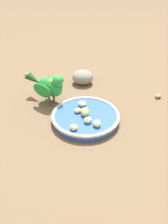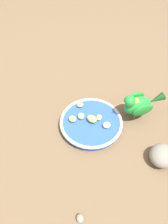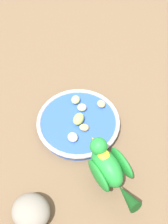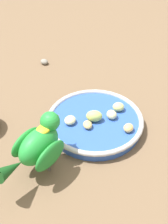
{
  "view_description": "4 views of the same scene",
  "coord_description": "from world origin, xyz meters",
  "px_view_note": "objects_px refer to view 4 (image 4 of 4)",
  "views": [
    {
      "loc": [
        -0.63,
        -0.4,
        0.57
      ],
      "look_at": [
        -0.05,
        0.02,
        0.06
      ],
      "focal_mm": 42.76,
      "sensor_mm": 36.0,
      "label": 1
    },
    {
      "loc": [
        0.38,
        -0.15,
        0.61
      ],
      "look_at": [
        -0.04,
        0.01,
        0.07
      ],
      "focal_mm": 31.16,
      "sensor_mm": 36.0,
      "label": 2
    },
    {
      "loc": [
        0.17,
        0.4,
        0.62
      ],
      "look_at": [
        -0.03,
        0.04,
        0.07
      ],
      "focal_mm": 41.05,
      "sensor_mm": 36.0,
      "label": 3
    },
    {
      "loc": [
        -0.36,
        0.54,
        0.57
      ],
      "look_at": [
        0.01,
        0.04,
        0.04
      ],
      "focal_mm": 54.08,
      "sensor_mm": 36.0,
      "label": 4
    }
  ],
  "objects_px": {
    "apple_piece_1": "(70,120)",
    "apple_piece_3": "(88,125)",
    "apple_piece_5": "(111,115)",
    "pebble_1": "(44,62)",
    "parrot": "(39,146)",
    "apple_piece_4": "(94,116)",
    "apple_piece_0": "(128,128)",
    "apple_piece_2": "(118,107)",
    "feeding_bowl": "(95,122)"
  },
  "relations": [
    {
      "from": "apple_piece_0",
      "to": "parrot",
      "type": "height_order",
      "value": "parrot"
    },
    {
      "from": "apple_piece_4",
      "to": "parrot",
      "type": "relative_size",
      "value": 0.22
    },
    {
      "from": "feeding_bowl",
      "to": "apple_piece_5",
      "type": "distance_m",
      "value": 0.04
    },
    {
      "from": "apple_piece_2",
      "to": "apple_piece_3",
      "type": "height_order",
      "value": "apple_piece_2"
    },
    {
      "from": "apple_piece_3",
      "to": "apple_piece_5",
      "type": "relative_size",
      "value": 0.99
    },
    {
      "from": "apple_piece_0",
      "to": "apple_piece_3",
      "type": "relative_size",
      "value": 1.0
    },
    {
      "from": "apple_piece_1",
      "to": "apple_piece_4",
      "type": "xyz_separation_m",
      "value": [
        -0.04,
        -0.04,
        0.0
      ]
    },
    {
      "from": "feeding_bowl",
      "to": "apple_piece_3",
      "type": "height_order",
      "value": "apple_piece_3"
    },
    {
      "from": "apple_piece_5",
      "to": "pebble_1",
      "type": "relative_size",
      "value": 1.07
    },
    {
      "from": "apple_piece_4",
      "to": "parrot",
      "type": "xyz_separation_m",
      "value": [
        0.02,
        0.18,
        0.04
      ]
    },
    {
      "from": "parrot",
      "to": "pebble_1",
      "type": "height_order",
      "value": "parrot"
    },
    {
      "from": "feeding_bowl",
      "to": "apple_piece_2",
      "type": "relative_size",
      "value": 8.23
    },
    {
      "from": "apple_piece_2",
      "to": "apple_piece_4",
      "type": "bearing_deg",
      "value": 67.75
    },
    {
      "from": "apple_piece_3",
      "to": "apple_piece_4",
      "type": "bearing_deg",
      "value": -87.12
    },
    {
      "from": "apple_piece_2",
      "to": "feeding_bowl",
      "type": "bearing_deg",
      "value": 67.3
    },
    {
      "from": "feeding_bowl",
      "to": "apple_piece_3",
      "type": "bearing_deg",
      "value": 91.53
    },
    {
      "from": "apple_piece_5",
      "to": "parrot",
      "type": "relative_size",
      "value": 0.15
    },
    {
      "from": "apple_piece_0",
      "to": "parrot",
      "type": "relative_size",
      "value": 0.14
    },
    {
      "from": "apple_piece_1",
      "to": "apple_piece_3",
      "type": "relative_size",
      "value": 1.12
    },
    {
      "from": "apple_piece_3",
      "to": "apple_piece_4",
      "type": "distance_m",
      "value": 0.03
    },
    {
      "from": "pebble_1",
      "to": "feeding_bowl",
      "type": "bearing_deg",
      "value": 153.42
    },
    {
      "from": "apple_piece_5",
      "to": "parrot",
      "type": "xyz_separation_m",
      "value": [
        0.05,
        0.2,
        0.04
      ]
    },
    {
      "from": "feeding_bowl",
      "to": "pebble_1",
      "type": "bearing_deg",
      "value": -26.58
    },
    {
      "from": "apple_piece_3",
      "to": "parrot",
      "type": "xyz_separation_m",
      "value": [
        0.02,
        0.15,
        0.04
      ]
    },
    {
      "from": "feeding_bowl",
      "to": "apple_piece_3",
      "type": "distance_m",
      "value": 0.04
    },
    {
      "from": "apple_piece_4",
      "to": "parrot",
      "type": "height_order",
      "value": "parrot"
    },
    {
      "from": "apple_piece_0",
      "to": "apple_piece_2",
      "type": "distance_m",
      "value": 0.08
    },
    {
      "from": "apple_piece_1",
      "to": "apple_piece_2",
      "type": "relative_size",
      "value": 1.02
    },
    {
      "from": "parrot",
      "to": "pebble_1",
      "type": "distance_m",
      "value": 0.43
    },
    {
      "from": "pebble_1",
      "to": "apple_piece_2",
      "type": "bearing_deg",
      "value": 165.62
    },
    {
      "from": "apple_piece_1",
      "to": "apple_piece_4",
      "type": "relative_size",
      "value": 0.75
    },
    {
      "from": "apple_piece_5",
      "to": "parrot",
      "type": "height_order",
      "value": "parrot"
    },
    {
      "from": "apple_piece_0",
      "to": "apple_piece_4",
      "type": "bearing_deg",
      "value": 11.19
    },
    {
      "from": "feeding_bowl",
      "to": "apple_piece_5",
      "type": "relative_size",
      "value": 8.92
    },
    {
      "from": "apple_piece_1",
      "to": "apple_piece_3",
      "type": "height_order",
      "value": "apple_piece_1"
    },
    {
      "from": "apple_piece_0",
      "to": "pebble_1",
      "type": "height_order",
      "value": "apple_piece_0"
    },
    {
      "from": "apple_piece_0",
      "to": "apple_piece_5",
      "type": "relative_size",
      "value": 0.99
    },
    {
      "from": "apple_piece_3",
      "to": "pebble_1",
      "type": "bearing_deg",
      "value": -31.31
    },
    {
      "from": "apple_piece_2",
      "to": "apple_piece_4",
      "type": "xyz_separation_m",
      "value": [
        0.03,
        0.07,
        0.0
      ]
    },
    {
      "from": "apple_piece_1",
      "to": "apple_piece_5",
      "type": "height_order",
      "value": "apple_piece_5"
    },
    {
      "from": "apple_piece_3",
      "to": "apple_piece_1",
      "type": "bearing_deg",
      "value": 16.5
    },
    {
      "from": "apple_piece_3",
      "to": "apple_piece_5",
      "type": "bearing_deg",
      "value": -115.69
    },
    {
      "from": "apple_piece_3",
      "to": "pebble_1",
      "type": "xyz_separation_m",
      "value": [
        0.29,
        -0.18,
        -0.02
      ]
    },
    {
      "from": "apple_piece_3",
      "to": "pebble_1",
      "type": "distance_m",
      "value": 0.34
    },
    {
      "from": "apple_piece_3",
      "to": "apple_piece_5",
      "type": "height_order",
      "value": "apple_piece_5"
    },
    {
      "from": "apple_piece_4",
      "to": "apple_piece_5",
      "type": "relative_size",
      "value": 1.48
    },
    {
      "from": "apple_piece_3",
      "to": "parrot",
      "type": "height_order",
      "value": "parrot"
    },
    {
      "from": "feeding_bowl",
      "to": "apple_piece_4",
      "type": "distance_m",
      "value": 0.02
    },
    {
      "from": "apple_piece_1",
      "to": "apple_piece_3",
      "type": "xyz_separation_m",
      "value": [
        -0.04,
        -0.01,
        -0.0
      ]
    },
    {
      "from": "feeding_bowl",
      "to": "parrot",
      "type": "bearing_deg",
      "value": 84.83
    }
  ]
}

